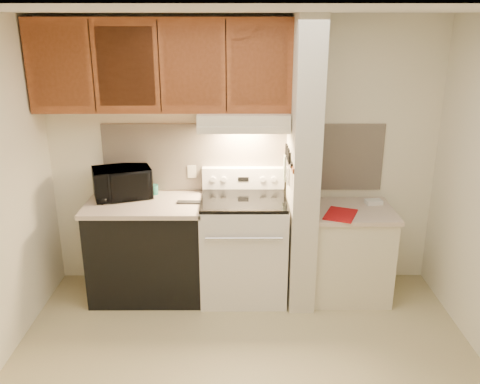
{
  "coord_description": "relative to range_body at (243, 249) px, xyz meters",
  "views": [
    {
      "loc": [
        -0.05,
        -3.07,
        2.46
      ],
      "look_at": [
        -0.03,
        0.75,
        1.15
      ],
      "focal_mm": 38.0,
      "sensor_mm": 36.0,
      "label": 1
    }
  ],
  "objects": [
    {
      "name": "floor",
      "position": [
        0.0,
        -1.16,
        -0.46
      ],
      "size": [
        3.6,
        3.6,
        0.0
      ],
      "primitive_type": "plane",
      "color": "tan",
      "rests_on": "ground"
    },
    {
      "name": "ceiling",
      "position": [
        0.0,
        -1.16,
        2.04
      ],
      "size": [
        3.6,
        3.6,
        0.0
      ],
      "primitive_type": "plane",
      "rotation": [
        3.14,
        0.0,
        0.0
      ],
      "color": "white",
      "rests_on": "wall_back"
    },
    {
      "name": "wall_back",
      "position": [
        0.0,
        0.34,
        0.79
      ],
      "size": [
        3.6,
        2.5,
        0.02
      ],
      "primitive_type": "cube",
      "rotation": [
        1.57,
        0.0,
        0.0
      ],
      "color": "white",
      "rests_on": "floor"
    },
    {
      "name": "backsplash",
      "position": [
        0.0,
        0.33,
        0.78
      ],
      "size": [
        2.6,
        0.02,
        0.63
      ],
      "primitive_type": "cube",
      "color": "beige",
      "rests_on": "wall_back"
    },
    {
      "name": "range_body",
      "position": [
        0.0,
        0.0,
        0.0
      ],
      "size": [
        0.76,
        0.65,
        0.92
      ],
      "primitive_type": "cube",
      "color": "silver",
      "rests_on": "floor"
    },
    {
      "name": "oven_window",
      "position": [
        0.0,
        -0.32,
        0.04
      ],
      "size": [
        0.5,
        0.01,
        0.3
      ],
      "primitive_type": "cube",
      "color": "black",
      "rests_on": "range_body"
    },
    {
      "name": "oven_handle",
      "position": [
        0.0,
        -0.35,
        0.26
      ],
      "size": [
        0.65,
        0.02,
        0.02
      ],
      "primitive_type": "cylinder",
      "rotation": [
        0.0,
        1.57,
        0.0
      ],
      "color": "silver",
      "rests_on": "range_body"
    },
    {
      "name": "cooktop",
      "position": [
        0.0,
        0.0,
        0.48
      ],
      "size": [
        0.74,
        0.64,
        0.03
      ],
      "primitive_type": "cube",
      "color": "black",
      "rests_on": "range_body"
    },
    {
      "name": "range_backguard",
      "position": [
        0.0,
        0.28,
        0.59
      ],
      "size": [
        0.76,
        0.08,
        0.2
      ],
      "primitive_type": "cube",
      "color": "silver",
      "rests_on": "range_body"
    },
    {
      "name": "range_display",
      "position": [
        0.0,
        0.24,
        0.59
      ],
      "size": [
        0.1,
        0.01,
        0.04
      ],
      "primitive_type": "cube",
      "color": "black",
      "rests_on": "range_backguard"
    },
    {
      "name": "range_knob_left_outer",
      "position": [
        -0.28,
        0.24,
        0.59
      ],
      "size": [
        0.05,
        0.02,
        0.05
      ],
      "primitive_type": "cylinder",
      "rotation": [
        1.57,
        0.0,
        0.0
      ],
      "color": "silver",
      "rests_on": "range_backguard"
    },
    {
      "name": "range_knob_left_inner",
      "position": [
        -0.18,
        0.24,
        0.59
      ],
      "size": [
        0.05,
        0.02,
        0.05
      ],
      "primitive_type": "cylinder",
      "rotation": [
        1.57,
        0.0,
        0.0
      ],
      "color": "silver",
      "rests_on": "range_backguard"
    },
    {
      "name": "range_knob_right_inner",
      "position": [
        0.18,
        0.24,
        0.59
      ],
      "size": [
        0.05,
        0.02,
        0.05
      ],
      "primitive_type": "cylinder",
      "rotation": [
        1.57,
        0.0,
        0.0
      ],
      "color": "silver",
      "rests_on": "range_backguard"
    },
    {
      "name": "range_knob_right_outer",
      "position": [
        0.28,
        0.24,
        0.59
      ],
      "size": [
        0.05,
        0.02,
        0.05
      ],
      "primitive_type": "cylinder",
      "rotation": [
        1.57,
        0.0,
        0.0
      ],
      "color": "silver",
      "rests_on": "range_backguard"
    },
    {
      "name": "dishwasher_front",
      "position": [
        -0.88,
        0.01,
        -0.03
      ],
      "size": [
        1.0,
        0.63,
        0.87
      ],
      "primitive_type": "cube",
      "color": "black",
      "rests_on": "floor"
    },
    {
      "name": "left_countertop",
      "position": [
        -0.88,
        0.01,
        0.43
      ],
      "size": [
        1.04,
        0.67,
        0.04
      ],
      "primitive_type": "cube",
      "color": "beige",
      "rests_on": "dishwasher_front"
    },
    {
      "name": "spoon_rest",
      "position": [
        -0.48,
        -0.01,
        0.46
      ],
      "size": [
        0.22,
        0.08,
        0.01
      ],
      "primitive_type": "cube",
      "rotation": [
        0.0,
        0.0,
        -0.03
      ],
      "color": "black",
      "rests_on": "left_countertop"
    },
    {
      "name": "teal_jar",
      "position": [
        -0.83,
        0.23,
        0.49
      ],
      "size": [
        0.09,
        0.09,
        0.09
      ],
      "primitive_type": "cylinder",
      "rotation": [
        0.0,
        0.0,
        -0.12
      ],
      "color": "#207061",
      "rests_on": "left_countertop"
    },
    {
      "name": "outlet",
      "position": [
        -0.48,
        0.32,
        0.64
      ],
      "size": [
        0.08,
        0.01,
        0.12
      ],
      "primitive_type": "cube",
      "color": "beige",
      "rests_on": "backsplash"
    },
    {
      "name": "microwave",
      "position": [
        -1.1,
        0.15,
        0.59
      ],
      "size": [
        0.59,
        0.49,
        0.28
      ],
      "primitive_type": "imported",
      "rotation": [
        0.0,
        0.0,
        0.34
      ],
      "color": "black",
      "rests_on": "left_countertop"
    },
    {
      "name": "partition_pillar",
      "position": [
        0.51,
        -0.01,
        0.79
      ],
      "size": [
        0.22,
        0.7,
        2.5
      ],
      "primitive_type": "cube",
      "color": "beige",
      "rests_on": "floor"
    },
    {
      "name": "pillar_trim",
      "position": [
        0.39,
        -0.01,
        0.84
      ],
      "size": [
        0.01,
        0.7,
        0.04
      ],
      "primitive_type": "cube",
      "color": "brown",
      "rests_on": "partition_pillar"
    },
    {
      "name": "knife_strip",
      "position": [
        0.39,
        -0.06,
        0.86
      ],
      "size": [
        0.02,
        0.42,
        0.04
      ],
      "primitive_type": "cube",
      "color": "black",
      "rests_on": "partition_pillar"
    },
    {
      "name": "knife_blade_a",
      "position": [
        0.38,
        -0.22,
        0.76
      ],
      "size": [
        0.01,
        0.03,
        0.16
      ],
      "primitive_type": "cube",
      "color": "silver",
      "rests_on": "knife_strip"
    },
    {
      "name": "knife_handle_a",
      "position": [
        0.38,
        -0.21,
        0.91
      ],
      "size": [
        0.02,
        0.02,
        0.1
      ],
      "primitive_type": "cylinder",
      "color": "black",
      "rests_on": "knife_strip"
    },
    {
      "name": "knife_blade_b",
      "position": [
        0.38,
        -0.13,
        0.75
      ],
      "size": [
        0.01,
        0.04,
        0.18
      ],
      "primitive_type": "cube",
      "color": "silver",
      "rests_on": "knife_strip"
    },
    {
      "name": "knife_handle_b",
      "position": [
        0.38,
        -0.12,
        0.91
      ],
      "size": [
        0.02,
        0.02,
        0.1
      ],
      "primitive_type": "cylinder",
      "color": "black",
      "rests_on": "knife_strip"
    },
    {
      "name": "knife_blade_c",
      "position": [
        0.38,
        -0.06,
        0.74
      ],
      "size": [
        0.01,
        0.04,
        0.2
      ],
      "primitive_type": "cube",
      "color": "silver",
      "rests_on": "knife_strip"
    },
    {
      "name": "knife_handle_c",
      "position": [
        0.38,
        -0.06,
        0.91
      ],
      "size": [
        0.02,
        0.02,
        0.1
      ],
      "primitive_type": "cylinder",
      "color": "black",
      "rests_on": "knife_strip"
    },
    {
      "name": "knife_blade_d",
      "position": [
        0.38,
        0.03,
        0.76
      ],
      "size": [
        0.01,
        0.04,
        0.16
      ],
      "primitive_type": "cube",
      "color": "silver",
      "rests_on": "knife_strip"
    },
    {
      "name": "knife_handle_d",
      "position": [
        0.38,
        0.03,
        0.91
      ],
      "size": [
        0.02,
        0.02,
        0.1
      ],
      "primitive_type": "cylinder",
      "color": "black",
      "rests_on": "knife_strip"
    },
    {
      "name": "knife_blade_e",
      "position": [
        0.38,
        0.09,
        0.75
      ],
      "size": [
        0.01,
        0.04,
        0.18
      ],
      "primitive_type": "cube",
      "color": "silver",
      "rests_on": "knife_strip"
    },
    {
      "name": "knife_handle_e",
      "position": [
        0.38,
        0.1,
        0.91
      ],
      "size": [
        0.02,
        0.02,
        0.1
      ],
      "primitive_type": "cylinder",
      "color": "black",
      "rests_on": "knife_strip"
    },
    {
      "name": "oven_mitt",
      "position": [
        0.38,
        0.17,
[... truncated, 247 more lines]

